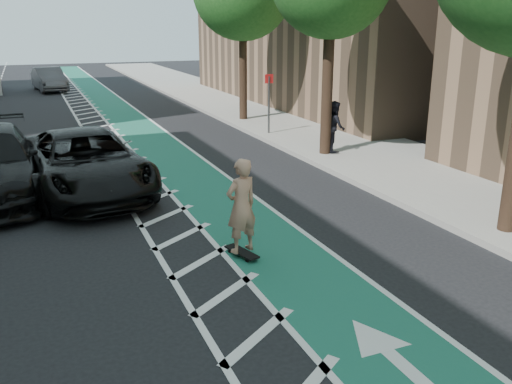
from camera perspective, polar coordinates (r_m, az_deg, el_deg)
ground at (r=8.97m, az=-12.42°, el=-12.17°), size 120.00×120.00×0.00m
bike_lane at (r=18.76m, az=-9.11°, el=3.64°), size 2.00×90.00×0.01m
buffer_strip at (r=18.48m, az=-13.63°, el=3.16°), size 1.40×90.00×0.01m
sidewalk_right at (r=21.16m, az=8.29°, el=5.42°), size 5.00×90.00×0.15m
curb_right at (r=20.04m, az=2.23°, el=4.93°), size 0.12×90.00×0.16m
sign_post at (r=21.83m, az=1.37°, el=9.35°), size 0.35×0.08×2.47m
skateboard at (r=10.63m, az=-1.51°, el=-6.33°), size 0.46×0.89×0.12m
skateboarder at (r=10.29m, az=-1.55°, el=-1.48°), size 0.77×0.61×1.85m
suv_near at (r=15.11m, az=-17.49°, el=2.98°), size 3.30×6.20×1.66m
car_grey at (r=40.05m, az=-20.94°, el=11.03°), size 2.29×4.94×1.57m
pedestrian at (r=18.75m, az=8.25°, el=6.84°), size 0.85×0.98×1.73m
barrel_b at (r=18.40m, az=-24.96°, el=3.50°), size 0.75×0.75×1.02m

